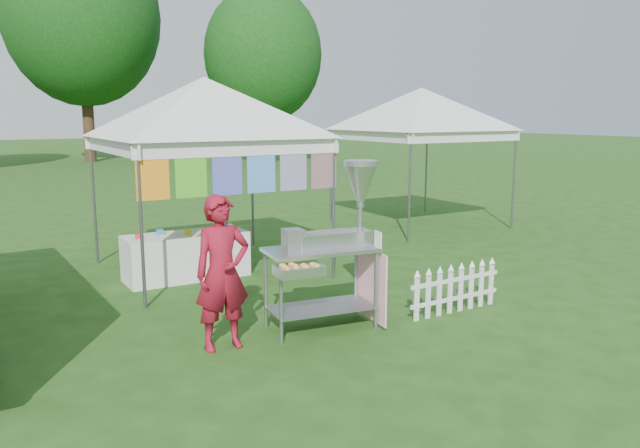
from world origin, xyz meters
TOP-DOWN VIEW (x-y plane):
  - ground at (0.00, 0.00)m, footprint 120.00×120.00m
  - canopy_main at (0.00, 3.49)m, footprint 4.24×4.24m
  - canopy_right at (5.50, 5.00)m, footprint 4.24×4.24m
  - tree_mid at (3.00, 28.00)m, footprint 7.60×7.60m
  - tree_right at (10.00, 22.00)m, footprint 5.60×5.60m
  - donut_cart at (0.30, 0.22)m, footprint 1.48×0.92m
  - vendor at (-1.08, 0.29)m, footprint 0.61×0.41m
  - picket_fence at (1.86, -0.09)m, footprint 1.44×0.05m
  - display_table at (-0.47, 3.23)m, footprint 1.80×0.70m

SIDE VIEW (x-z plane):
  - ground at x=0.00m, z-range 0.00..0.00m
  - picket_fence at x=1.86m, z-range 0.01..0.57m
  - display_table at x=-0.47m, z-range 0.00..0.68m
  - vendor at x=-1.08m, z-range 0.00..1.64m
  - donut_cart at x=0.30m, z-range 0.17..2.10m
  - canopy_main at x=0.00m, z-range 1.26..4.71m
  - canopy_right at x=5.50m, z-range 1.27..4.72m
  - tree_right at x=10.00m, z-range 0.97..9.39m
  - tree_mid at x=3.00m, z-range 1.38..12.90m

